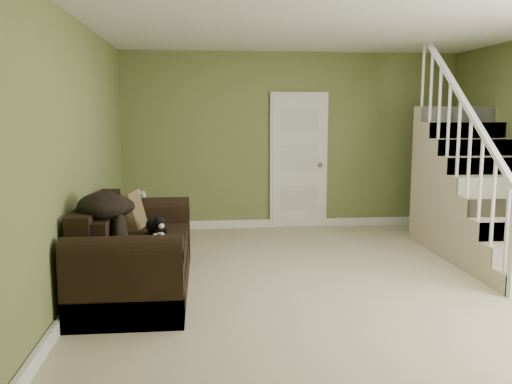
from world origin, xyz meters
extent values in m
cube|color=tan|center=(0.00, 0.00, 0.00)|extent=(5.00, 5.50, 0.01)
cube|color=white|center=(0.00, 0.00, 2.60)|extent=(5.00, 5.50, 0.01)
cube|color=olive|center=(0.00, 2.75, 1.30)|extent=(5.00, 0.04, 2.60)
cube|color=olive|center=(0.00, -2.75, 1.30)|extent=(5.00, 0.04, 2.60)
cube|color=olive|center=(-2.50, 0.00, 1.30)|extent=(0.04, 5.50, 2.60)
cube|color=white|center=(0.00, 2.72, 0.06)|extent=(5.00, 0.04, 0.12)
cube|color=white|center=(-2.47, 0.00, 0.06)|extent=(0.04, 5.50, 0.12)
cube|color=white|center=(0.10, 2.71, 1.01)|extent=(0.86, 0.05, 2.02)
cube|color=white|center=(0.10, 2.69, 1.00)|extent=(0.78, 0.04, 1.96)
sphere|color=olive|center=(0.42, 2.65, 0.95)|extent=(0.07, 0.07, 0.07)
cylinder|color=white|center=(1.55, -0.46, 0.65)|extent=(0.04, 0.04, 0.90)
cylinder|color=white|center=(1.55, -0.19, 0.85)|extent=(0.04, 0.04, 0.90)
cylinder|color=white|center=(1.55, 0.08, 1.05)|extent=(0.04, 0.04, 0.90)
cube|color=tan|center=(2.00, 0.35, 0.40)|extent=(1.00, 0.27, 0.80)
cylinder|color=white|center=(1.55, 0.35, 1.25)|extent=(0.04, 0.04, 0.90)
cube|color=tan|center=(2.00, 0.62, 0.50)|extent=(1.00, 0.27, 1.00)
cylinder|color=white|center=(1.55, 0.62, 1.45)|extent=(0.04, 0.04, 0.90)
cube|color=tan|center=(2.00, 0.89, 0.60)|extent=(1.00, 0.27, 1.20)
cylinder|color=white|center=(1.55, 0.89, 1.65)|extent=(0.04, 0.04, 0.90)
cube|color=tan|center=(2.00, 1.16, 0.70)|extent=(1.00, 0.27, 1.40)
cylinder|color=white|center=(1.55, 1.16, 1.85)|extent=(0.04, 0.04, 0.90)
cube|color=tan|center=(2.00, 1.43, 0.80)|extent=(1.00, 0.27, 1.60)
cylinder|color=white|center=(1.55, 1.43, 2.05)|extent=(0.04, 0.04, 0.90)
cube|color=tan|center=(2.00, 1.70, 0.90)|extent=(1.00, 0.27, 1.80)
cylinder|color=white|center=(1.55, 1.70, 2.25)|extent=(0.04, 0.04, 0.90)
cube|color=white|center=(1.55, 0.62, 1.90)|extent=(0.06, 2.46, 1.84)
cube|color=black|center=(-1.97, 0.00, 0.13)|extent=(0.96, 2.22, 0.25)
cube|color=black|center=(-1.87, 0.00, 0.36)|extent=(0.73, 1.68, 0.22)
cube|color=black|center=(-1.97, -0.99, 0.31)|extent=(0.96, 0.25, 0.63)
cube|color=black|center=(-1.97, 0.98, 0.31)|extent=(0.96, 0.25, 0.63)
cylinder|color=black|center=(-1.97, -0.99, 0.63)|extent=(0.96, 0.25, 0.25)
cylinder|color=black|center=(-1.97, 0.98, 0.63)|extent=(0.96, 0.25, 0.25)
cube|color=black|center=(-2.35, 0.00, 0.56)|extent=(0.20, 1.72, 0.64)
cube|color=black|center=(-2.19, 0.00, 0.64)|extent=(0.14, 1.66, 0.35)
cube|color=black|center=(-2.12, 1.38, 0.27)|extent=(0.50, 0.50, 0.55)
cylinder|color=silver|center=(-2.19, 1.32, 0.65)|extent=(0.06, 0.06, 0.20)
cylinder|color=#3171BE|center=(-2.19, 1.32, 0.65)|extent=(0.07, 0.07, 0.05)
cylinder|color=white|center=(-2.19, 1.32, 0.76)|extent=(0.03, 0.03, 0.03)
cylinder|color=silver|center=(-2.05, 1.36, 0.65)|extent=(0.06, 0.06, 0.20)
cylinder|color=#3171BE|center=(-2.05, 1.36, 0.65)|extent=(0.07, 0.07, 0.05)
cylinder|color=white|center=(-2.05, 1.36, 0.76)|extent=(0.03, 0.03, 0.03)
cylinder|color=silver|center=(-2.12, 1.47, 0.65)|extent=(0.06, 0.06, 0.20)
cylinder|color=#3171BE|center=(-2.12, 1.47, 0.65)|extent=(0.07, 0.07, 0.05)
cylinder|color=white|center=(-2.12, 1.47, 0.76)|extent=(0.03, 0.03, 0.03)
ellipsoid|color=black|center=(-1.82, 0.29, 0.56)|extent=(0.29, 0.37, 0.18)
ellipsoid|color=white|center=(-1.82, 0.21, 0.53)|extent=(0.14, 0.16, 0.09)
sphere|color=black|center=(-1.82, 0.12, 0.63)|extent=(0.15, 0.15, 0.12)
ellipsoid|color=white|center=(-1.82, 0.07, 0.61)|extent=(0.08, 0.07, 0.06)
cone|color=black|center=(-1.85, 0.13, 0.69)|extent=(0.06, 0.06, 0.05)
cone|color=black|center=(-1.79, 0.13, 0.69)|extent=(0.06, 0.06, 0.05)
cylinder|color=black|center=(-1.73, 0.42, 0.50)|extent=(0.17, 0.22, 0.03)
ellipsoid|color=yellow|center=(-1.81, -0.37, 0.50)|extent=(0.10, 0.19, 0.05)
cube|color=#452D1B|center=(-2.08, 0.63, 0.67)|extent=(0.26, 0.44, 0.42)
ellipsoid|color=black|center=(-2.20, -0.46, 0.91)|extent=(0.58, 0.67, 0.24)
camera|label=1|loc=(-1.32, -5.25, 1.72)|focal=38.00mm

